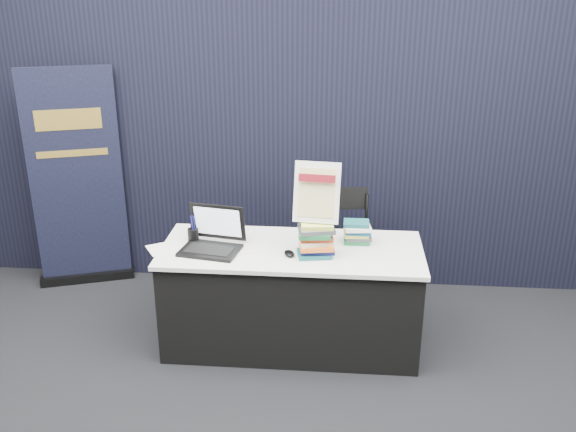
# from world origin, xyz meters

# --- Properties ---
(floor) EXTENTS (8.00, 8.00, 0.00)m
(floor) POSITION_xyz_m (0.00, 0.00, 0.00)
(floor) COLOR black
(floor) RESTS_ON ground
(wall_back) EXTENTS (8.00, 0.02, 3.50)m
(wall_back) POSITION_xyz_m (0.00, 4.00, 1.75)
(wall_back) COLOR #BBB8B0
(wall_back) RESTS_ON floor
(drape_partition) EXTENTS (6.00, 0.08, 2.40)m
(drape_partition) POSITION_xyz_m (0.00, 1.60, 1.20)
(drape_partition) COLOR black
(drape_partition) RESTS_ON floor
(display_table) EXTENTS (1.80, 0.75, 0.75)m
(display_table) POSITION_xyz_m (0.00, 0.55, 0.38)
(display_table) COLOR black
(display_table) RESTS_ON floor
(laptop) EXTENTS (0.43, 0.37, 0.29)m
(laptop) POSITION_xyz_m (-0.55, 0.49, 0.82)
(laptop) COLOR black
(laptop) RESTS_ON display_table
(mouse) EXTENTS (0.10, 0.12, 0.03)m
(mouse) POSITION_xyz_m (-0.01, 0.43, 0.77)
(mouse) COLOR black
(mouse) RESTS_ON display_table
(brochure_left) EXTENTS (0.35, 0.32, 0.00)m
(brochure_left) POSITION_xyz_m (-0.84, 0.49, 0.75)
(brochure_left) COLOR white
(brochure_left) RESTS_ON display_table
(brochure_mid) EXTENTS (0.37, 0.30, 0.00)m
(brochure_mid) POSITION_xyz_m (-0.41, 0.51, 0.75)
(brochure_mid) COLOR silver
(brochure_mid) RESTS_ON display_table
(brochure_right) EXTENTS (0.31, 0.25, 0.00)m
(brochure_right) POSITION_xyz_m (-0.63, 0.49, 0.75)
(brochure_right) COLOR white
(brochure_right) RESTS_ON display_table
(pen_cup) EXTENTS (0.08, 0.08, 0.10)m
(pen_cup) POSITION_xyz_m (-0.70, 0.60, 0.80)
(pen_cup) COLOR black
(pen_cup) RESTS_ON display_table
(book_stack_tall) EXTENTS (0.24, 0.21, 0.24)m
(book_stack_tall) POSITION_xyz_m (0.17, 0.45, 0.87)
(book_stack_tall) COLOR #18575C
(book_stack_tall) RESTS_ON display_table
(book_stack_short) EXTENTS (0.19, 0.15, 0.16)m
(book_stack_short) POSITION_xyz_m (0.45, 0.69, 0.83)
(book_stack_short) COLOR #1D6D3B
(book_stack_short) RESTS_ON display_table
(info_sign) EXTENTS (0.31, 0.16, 0.41)m
(info_sign) POSITION_xyz_m (0.17, 0.48, 1.18)
(info_sign) COLOR black
(info_sign) RESTS_ON book_stack_tall
(pullup_banner) EXTENTS (0.77, 0.35, 1.84)m
(pullup_banner) POSITION_xyz_m (-1.84, 1.38, 0.82)
(pullup_banner) COLOR black
(pullup_banner) RESTS_ON floor
(stacking_chair) EXTENTS (0.51, 0.51, 1.00)m
(stacking_chair) POSITION_xyz_m (0.31, 0.97, 0.55)
(stacking_chair) COLOR black
(stacking_chair) RESTS_ON floor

